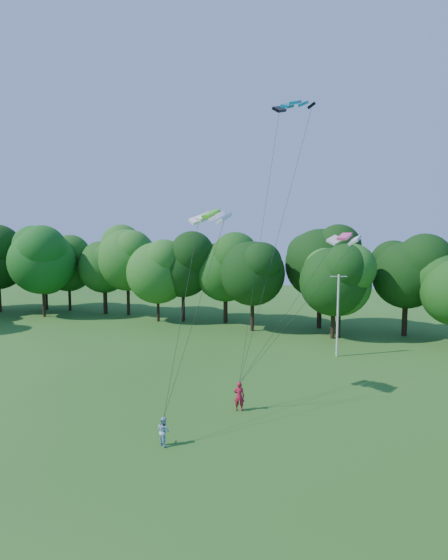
% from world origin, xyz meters
% --- Properties ---
extents(ground, '(160.00, 160.00, 0.00)m').
position_xyz_m(ground, '(0.00, 0.00, 0.00)').
color(ground, '#205216').
rests_on(ground, ground).
extents(utility_pole, '(1.42, 0.63, 7.47)m').
position_xyz_m(utility_pole, '(6.66, 27.17, 3.86)').
color(utility_pole, silver).
rests_on(utility_pole, ground).
extents(kite_flyer_left, '(0.76, 0.59, 1.86)m').
position_xyz_m(kite_flyer_left, '(2.07, 12.57, 0.93)').
color(kite_flyer_left, '#B41731').
rests_on(kite_flyer_left, ground).
extents(kite_flyer_right, '(0.94, 0.87, 1.54)m').
position_xyz_m(kite_flyer_right, '(-0.28, 6.94, 0.77)').
color(kite_flyer_right, '#A2C8E1').
rests_on(kite_flyer_right, ground).
extents(kite_teal, '(3.18, 1.59, 0.63)m').
position_xyz_m(kite_teal, '(3.68, 21.09, 20.86)').
color(kite_teal, '#046E8D').
rests_on(kite_teal, ground).
extents(kite_green, '(2.99, 2.13, 0.60)m').
position_xyz_m(kite_green, '(0.00, 13.08, 12.31)').
color(kite_green, '#48C61D').
rests_on(kite_green, ground).
extents(kite_pink, '(2.15, 1.54, 0.47)m').
position_xyz_m(kite_pink, '(7.97, 15.29, 10.89)').
color(kite_pink, '#EB4183').
rests_on(kite_pink, ground).
extents(tree_back_west, '(9.41, 9.41, 13.68)m').
position_xyz_m(tree_back_west, '(-32.08, 33.49, 8.54)').
color(tree_back_west, '#362815').
rests_on(tree_back_west, ground).
extents(tree_back_center, '(7.93, 7.93, 11.54)m').
position_xyz_m(tree_back_center, '(5.58, 34.09, 7.20)').
color(tree_back_center, black).
rests_on(tree_back_center, ground).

